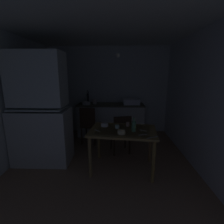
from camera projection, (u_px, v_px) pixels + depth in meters
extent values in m
plane|color=#906D4F|center=(103.00, 158.00, 3.52)|extent=(4.46, 4.46, 0.00)
cube|color=silver|center=(108.00, 90.00, 4.97)|extent=(3.56, 0.10, 2.49)
cube|color=silver|center=(13.00, 99.00, 3.30)|extent=(0.10, 3.55, 2.49)
cube|color=silver|center=(196.00, 100.00, 3.18)|extent=(0.10, 3.55, 2.49)
cube|color=silver|center=(102.00, 27.00, 2.95)|extent=(3.56, 3.55, 0.10)
cube|color=beige|center=(43.00, 136.00, 3.28)|extent=(1.06, 0.60, 1.06)
cube|color=beige|center=(37.00, 79.00, 3.04)|extent=(0.98, 0.51, 0.97)
cube|color=#B9C7BA|center=(39.00, 108.00, 3.12)|extent=(0.96, 0.54, 0.02)
cube|color=beige|center=(111.00, 120.00, 4.79)|extent=(1.82, 0.60, 0.87)
cube|color=brown|center=(111.00, 105.00, 4.69)|extent=(1.85, 0.63, 0.03)
sphere|color=#2D2823|center=(100.00, 122.00, 4.48)|extent=(0.02, 0.02, 0.02)
cube|color=silver|center=(131.00, 102.00, 4.65)|extent=(0.44, 0.34, 0.15)
cube|color=black|center=(131.00, 99.00, 4.63)|extent=(0.38, 0.28, 0.01)
cylinder|color=#232328|center=(88.00, 99.00, 4.72)|extent=(0.05, 0.05, 0.28)
cylinder|color=#232328|center=(87.00, 96.00, 4.63)|extent=(0.03, 0.12, 0.03)
cylinder|color=black|center=(88.00, 92.00, 4.74)|extent=(0.02, 0.16, 0.12)
cylinder|color=white|center=(86.00, 103.00, 4.65)|extent=(0.24, 0.24, 0.08)
cylinder|color=beige|center=(95.00, 102.00, 4.71)|extent=(0.12, 0.12, 0.14)
cube|color=olive|center=(123.00, 131.00, 2.97)|extent=(1.24, 0.91, 0.04)
cube|color=silver|center=(123.00, 130.00, 2.96)|extent=(0.97, 0.71, 0.00)
cylinder|color=olive|center=(90.00, 157.00, 2.80)|extent=(0.06, 0.06, 0.72)
cylinder|color=olive|center=(153.00, 162.00, 2.66)|extent=(0.06, 0.06, 0.72)
cylinder|color=brown|center=(99.00, 142.00, 3.45)|extent=(0.06, 0.06, 0.72)
cylinder|color=brown|center=(150.00, 145.00, 3.30)|extent=(0.06, 0.06, 0.72)
cube|color=#372214|center=(120.00, 133.00, 3.71)|extent=(0.48, 0.48, 0.03)
cube|color=#352519|center=(123.00, 126.00, 3.49)|extent=(0.37, 0.11, 0.41)
cylinder|color=#372214|center=(125.00, 139.00, 3.96)|extent=(0.04, 0.04, 0.43)
cylinder|color=#372214|center=(111.00, 140.00, 3.89)|extent=(0.04, 0.04, 0.43)
cylinder|color=#372214|center=(130.00, 145.00, 3.63)|extent=(0.04, 0.04, 0.43)
cylinder|color=#372214|center=(114.00, 146.00, 3.57)|extent=(0.04, 0.04, 0.43)
cube|color=#392413|center=(90.00, 125.00, 4.22)|extent=(0.46, 0.46, 0.03)
cube|color=#382316|center=(87.00, 118.00, 3.99)|extent=(0.38, 0.09, 0.47)
cylinder|color=#392413|center=(99.00, 132.00, 4.40)|extent=(0.04, 0.04, 0.44)
cylinder|color=#392413|center=(86.00, 132.00, 4.47)|extent=(0.04, 0.04, 0.44)
cylinder|color=#392413|center=(95.00, 137.00, 4.08)|extent=(0.04, 0.04, 0.44)
cylinder|color=#392413|center=(82.00, 136.00, 4.14)|extent=(0.04, 0.04, 0.44)
cylinder|color=beige|center=(121.00, 132.00, 2.76)|extent=(0.13, 0.13, 0.06)
cylinder|color=white|center=(105.00, 125.00, 3.16)|extent=(0.14, 0.14, 0.05)
cylinder|color=#ADD1C1|center=(117.00, 127.00, 3.04)|extent=(0.08, 0.08, 0.06)
cylinder|color=tan|center=(128.00, 124.00, 3.16)|extent=(0.06, 0.06, 0.08)
cylinder|color=#4C7F56|center=(134.00, 127.00, 2.86)|extent=(0.08, 0.08, 0.17)
cylinder|color=#4C7F56|center=(134.00, 120.00, 2.84)|extent=(0.03, 0.03, 0.07)
cube|color=silver|center=(152.00, 137.00, 2.61)|extent=(0.19, 0.11, 0.00)
cube|color=beige|center=(97.00, 130.00, 2.92)|extent=(0.11, 0.09, 0.00)
cube|color=beige|center=(143.00, 130.00, 2.92)|extent=(0.12, 0.08, 0.00)
cube|color=beige|center=(143.00, 135.00, 2.72)|extent=(0.15, 0.07, 0.00)
sphere|color=#F9EFCC|center=(118.00, 55.00, 3.16)|extent=(0.08, 0.08, 0.08)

